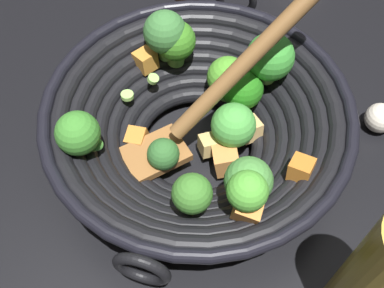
# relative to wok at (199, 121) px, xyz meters

# --- Properties ---
(ground_plane) EXTENTS (4.00, 4.00, 0.00)m
(ground_plane) POSITION_rel_wok_xyz_m (-0.00, 0.00, -0.06)
(ground_plane) COLOR black
(wok) EXTENTS (0.35, 0.34, 0.21)m
(wok) POSITION_rel_wok_xyz_m (0.00, 0.00, 0.00)
(wok) COLOR black
(wok) RESTS_ON ground
(garlic_bulb) EXTENTS (0.04, 0.04, 0.04)m
(garlic_bulb) POSITION_rel_wok_xyz_m (-0.02, -0.23, -0.04)
(garlic_bulb) COLOR silver
(garlic_bulb) RESTS_ON ground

